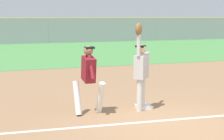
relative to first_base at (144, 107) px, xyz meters
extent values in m
plane|color=#936D4C|center=(0.00, -1.55, -0.04)|extent=(75.68, 75.68, 0.00)
cube|color=#4C8C47|center=(0.00, 14.57, -0.04)|extent=(41.75, 14.50, 0.01)
cube|color=white|center=(0.00, 0.00, 0.00)|extent=(0.38, 0.38, 0.08)
cylinder|color=silver|center=(-0.08, -0.06, 0.39)|extent=(0.21, 0.21, 0.85)
cylinder|color=silver|center=(-0.22, -0.21, 0.39)|extent=(0.21, 0.21, 0.85)
cube|color=#B7B7B7|center=(-0.15, -0.13, 1.11)|extent=(0.49, 0.50, 0.60)
sphere|color=#DBAD84|center=(-0.15, -0.13, 1.56)|extent=(0.33, 0.33, 0.23)
cube|color=black|center=(-0.17, -0.11, 1.64)|extent=(0.30, 0.30, 0.05)
cylinder|color=#B7B7B7|center=(-0.30, -0.29, 1.72)|extent=(0.13, 0.13, 0.62)
cylinder|color=#B7B7B7|center=(0.00, 0.03, 1.41)|extent=(0.49, 0.51, 0.09)
ellipsoid|color=brown|center=(-0.30, -0.29, 2.08)|extent=(0.29, 0.30, 0.32)
cylinder|color=white|center=(-1.25, -0.16, 0.38)|extent=(0.17, 0.44, 0.85)
cylinder|color=white|center=(-1.82, -0.03, 0.38)|extent=(0.17, 0.44, 0.85)
cube|color=maroon|center=(-1.54, -0.10, 1.11)|extent=(0.29, 0.54, 0.66)
sphere|color=#8C6647|center=(-1.54, -0.10, 1.56)|extent=(0.24, 0.24, 0.23)
cube|color=black|center=(-1.51, -0.09, 1.64)|extent=(0.23, 0.21, 0.05)
cylinder|color=maroon|center=(-1.55, 0.12, 1.19)|extent=(0.11, 0.40, 0.58)
cylinder|color=maroon|center=(-1.52, -0.31, 1.19)|extent=(0.11, 0.40, 0.58)
sphere|color=white|center=(-0.17, 0.06, 2.19)|extent=(0.07, 0.07, 0.07)
cube|color=#93999E|center=(0.00, 21.82, 1.05)|extent=(41.75, 0.06, 2.18)
cylinder|color=yellow|center=(0.00, 21.82, 2.17)|extent=(41.75, 0.06, 0.06)
cylinder|color=gray|center=(0.00, 21.82, 1.05)|extent=(0.08, 0.08, 2.18)
cylinder|color=gray|center=(10.43, 21.82, 1.05)|extent=(0.08, 0.08, 2.18)
cube|color=white|center=(0.21, 26.54, 0.53)|extent=(4.51, 2.16, 0.55)
cube|color=#2D333D|center=(0.21, 26.54, 1.01)|extent=(2.30, 1.88, 0.40)
cylinder|color=black|center=(1.60, 27.57, 0.26)|extent=(0.61, 0.26, 0.60)
cylinder|color=black|center=(1.72, 25.68, 0.26)|extent=(0.61, 0.26, 0.60)
cylinder|color=black|center=(-1.29, 27.40, 0.26)|extent=(0.61, 0.26, 0.60)
cylinder|color=black|center=(-1.18, 25.50, 0.26)|extent=(0.61, 0.26, 0.60)
cube|color=black|center=(6.17, 26.69, 0.53)|extent=(4.56, 2.32, 0.55)
cube|color=#2D333D|center=(6.17, 26.69, 1.01)|extent=(2.36, 1.96, 0.40)
cylinder|color=black|center=(7.71, 27.49, 0.26)|extent=(0.62, 0.28, 0.60)
cylinder|color=black|center=(7.52, 25.60, 0.26)|extent=(0.62, 0.28, 0.60)
cylinder|color=black|center=(4.82, 27.78, 0.26)|extent=(0.62, 0.28, 0.60)
cylinder|color=black|center=(4.64, 25.89, 0.26)|extent=(0.62, 0.28, 0.60)
cube|color=#1E6B33|center=(12.14, 26.35, 0.53)|extent=(4.49, 2.12, 0.55)
cube|color=#2D333D|center=(12.14, 26.35, 1.01)|extent=(2.29, 1.86, 0.40)
cylinder|color=black|center=(13.63, 27.22, 0.26)|extent=(0.61, 0.25, 0.60)
cylinder|color=black|center=(13.54, 25.33, 0.26)|extent=(0.61, 0.25, 0.60)
cylinder|color=black|center=(10.73, 27.37, 0.26)|extent=(0.61, 0.25, 0.60)
cylinder|color=black|center=(10.64, 25.47, 0.26)|extent=(0.61, 0.25, 0.60)
camera|label=1|loc=(-3.38, -7.97, 2.42)|focal=53.21mm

